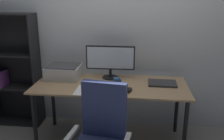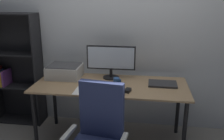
% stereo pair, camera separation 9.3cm
% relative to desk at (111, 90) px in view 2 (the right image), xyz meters
% --- Properties ---
extents(ground_plane, '(12.00, 12.00, 0.00)m').
position_rel_desk_xyz_m(ground_plane, '(0.00, 0.00, -0.66)').
color(ground_plane, gray).
extents(back_wall, '(6.40, 0.10, 2.60)m').
position_rel_desk_xyz_m(back_wall, '(0.00, 0.54, 0.64)').
color(back_wall, silver).
rests_on(back_wall, ground).
extents(desk, '(1.75, 0.73, 0.74)m').
position_rel_desk_xyz_m(desk, '(0.00, 0.00, 0.00)').
color(desk, tan).
rests_on(desk, ground).
extents(monitor, '(0.59, 0.20, 0.40)m').
position_rel_desk_xyz_m(monitor, '(-0.03, 0.22, 0.31)').
color(monitor, black).
rests_on(monitor, desk).
extents(keyboard, '(0.29, 0.12, 0.02)m').
position_rel_desk_xyz_m(keyboard, '(-0.04, -0.21, 0.09)').
color(keyboard, silver).
rests_on(keyboard, desk).
extents(mouse, '(0.08, 0.11, 0.03)m').
position_rel_desk_xyz_m(mouse, '(0.21, -0.20, 0.09)').
color(mouse, black).
rests_on(mouse, desk).
extents(coffee_mug, '(0.09, 0.07, 0.09)m').
position_rel_desk_xyz_m(coffee_mug, '(0.07, -0.02, 0.12)').
color(coffee_mug, '#285193').
rests_on(coffee_mug, desk).
extents(laptop, '(0.32, 0.24, 0.02)m').
position_rel_desk_xyz_m(laptop, '(0.59, 0.07, 0.09)').
color(laptop, '#2D2D30').
rests_on(laptop, desk).
extents(printer, '(0.40, 0.34, 0.16)m').
position_rel_desk_xyz_m(printer, '(-0.60, 0.17, 0.16)').
color(printer, silver).
rests_on(printer, desk).
extents(paper_sheet, '(0.21, 0.30, 0.00)m').
position_rel_desk_xyz_m(paper_sheet, '(-0.25, -0.21, 0.08)').
color(paper_sheet, white).
rests_on(paper_sheet, desk).
extents(bookshelf, '(0.67, 0.28, 1.50)m').
position_rel_desk_xyz_m(bookshelf, '(-1.37, 0.36, 0.07)').
color(bookshelf, black).
rests_on(bookshelf, ground).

